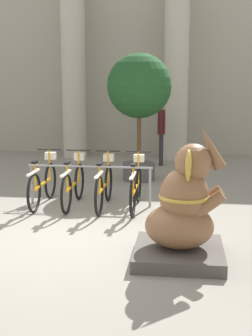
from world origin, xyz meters
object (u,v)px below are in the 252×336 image
at_px(bicycle_0, 43,183).
at_px(elephant_statue, 183,215).
at_px(bicycle_3, 136,186).
at_px(person_pedestrian, 161,126).
at_px(bicycle_1, 74,184).
at_px(bicycle_2, 104,186).
at_px(potted_tree, 139,92).

distance_m(bicycle_0, elephant_statue, 3.67).
xyz_separation_m(bicycle_3, person_pedestrian, (0.24, 4.60, 0.68)).
bearing_deg(bicycle_1, person_pedestrian, 72.42).
distance_m(bicycle_1, bicycle_2, 0.60).
distance_m(elephant_statue, person_pedestrian, 7.09).
bearing_deg(potted_tree, bicycle_3, -85.73).
relative_size(bicycle_1, potted_tree, 0.60).
bearing_deg(bicycle_0, person_pedestrian, 65.78).
bearing_deg(bicycle_3, bicycle_2, 179.53).
height_order(bicycle_0, bicycle_1, same).
bearing_deg(bicycle_3, bicycle_1, 177.69).
height_order(bicycle_2, person_pedestrian, person_pedestrian).
xyz_separation_m(bicycle_2, elephant_statue, (1.47, -2.45, 0.20)).
height_order(bicycle_2, potted_tree, potted_tree).
xyz_separation_m(bicycle_1, bicycle_3, (1.20, -0.05, 0.00)).
height_order(bicycle_3, elephant_statue, elephant_statue).
height_order(bicycle_2, bicycle_3, same).
xyz_separation_m(person_pedestrian, potted_tree, (-0.43, -2.05, 1.00)).
relative_size(bicycle_2, potted_tree, 0.60).
bearing_deg(elephant_statue, bicycle_1, 129.66).
distance_m(bicycle_0, bicycle_2, 1.20).
xyz_separation_m(bicycle_2, potted_tree, (0.41, 2.55, 1.67)).
distance_m(bicycle_1, potted_tree, 3.18).
xyz_separation_m(bicycle_0, elephant_statue, (2.67, -2.51, 0.20)).
relative_size(bicycle_2, person_pedestrian, 0.99).
xyz_separation_m(bicycle_0, bicycle_3, (1.80, -0.06, 0.00)).
bearing_deg(potted_tree, bicycle_0, -122.86).
bearing_deg(bicycle_2, bicycle_3, -0.47).
distance_m(bicycle_0, potted_tree, 3.40).
bearing_deg(bicycle_2, bicycle_0, 177.30).
bearing_deg(bicycle_3, person_pedestrian, 86.98).
bearing_deg(person_pedestrian, bicycle_0, -114.22).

